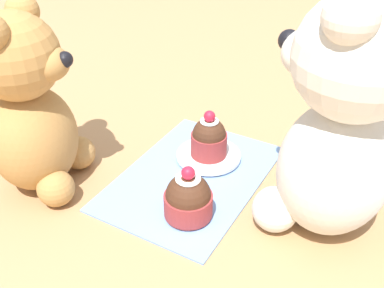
% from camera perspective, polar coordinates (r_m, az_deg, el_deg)
% --- Properties ---
extents(ground_plane, '(4.00, 4.00, 0.00)m').
position_cam_1_polar(ground_plane, '(0.62, -0.00, -4.34)').
color(ground_plane, tan).
extents(knitted_placemat, '(0.26, 0.17, 0.01)m').
position_cam_1_polar(knitted_placemat, '(0.62, -0.00, -4.12)').
color(knitted_placemat, '#7A9ED1').
rests_on(knitted_placemat, ground_plane).
extents(teddy_bear_cream, '(0.16, 0.16, 0.29)m').
position_cam_1_polar(teddy_bear_cream, '(0.50, 18.35, 2.74)').
color(teddy_bear_cream, silver).
rests_on(teddy_bear_cream, ground_plane).
extents(teddy_bear_tan, '(0.15, 0.15, 0.24)m').
position_cam_1_polar(teddy_bear_tan, '(0.58, -19.88, 4.21)').
color(teddy_bear_tan, '#B78447').
rests_on(teddy_bear_tan, ground_plane).
extents(cupcake_near_cream_bear, '(0.06, 0.06, 0.07)m').
position_cam_1_polar(cupcake_near_cream_bear, '(0.54, -0.48, -6.92)').
color(cupcake_near_cream_bear, '#993333').
rests_on(cupcake_near_cream_bear, knitted_placemat).
extents(saucer_plate, '(0.09, 0.09, 0.01)m').
position_cam_1_polar(saucer_plate, '(0.65, 1.78, -1.36)').
color(saucer_plate, silver).
rests_on(saucer_plate, knitted_placemat).
extents(cupcake_near_tan_bear, '(0.05, 0.05, 0.07)m').
position_cam_1_polar(cupcake_near_tan_bear, '(0.63, 1.83, 0.81)').
color(cupcake_near_tan_bear, '#993333').
rests_on(cupcake_near_tan_bear, saucer_plate).
extents(juice_glass, '(0.06, 0.06, 0.07)m').
position_cam_1_polar(juice_glass, '(0.76, -21.58, 4.15)').
color(juice_glass, orange).
rests_on(juice_glass, ground_plane).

